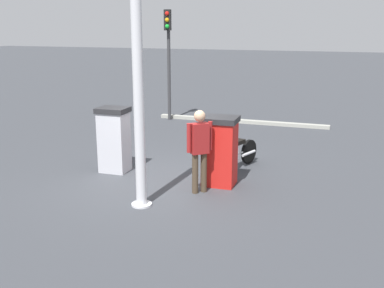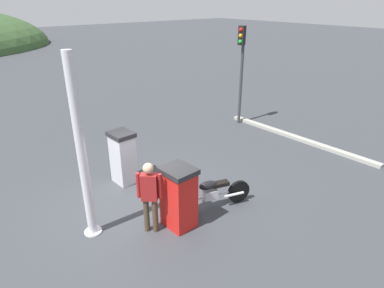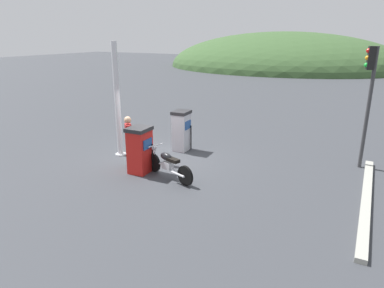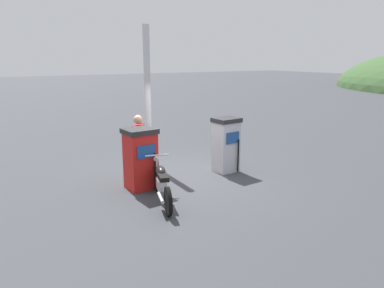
{
  "view_description": "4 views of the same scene",
  "coord_description": "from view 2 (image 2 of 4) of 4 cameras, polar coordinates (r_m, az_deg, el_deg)",
  "views": [
    {
      "loc": [
        -8.92,
        -4.21,
        3.37
      ],
      "look_at": [
        0.76,
        -0.43,
        0.69
      ],
      "focal_mm": 42.35,
      "sensor_mm": 36.0,
      "label": 1
    },
    {
      "loc": [
        -3.74,
        -6.56,
        4.99
      ],
      "look_at": [
        1.87,
        0.32,
        1.06
      ],
      "focal_mm": 31.15,
      "sensor_mm": 36.0,
      "label": 2
    },
    {
      "loc": [
        6.81,
        -9.84,
        4.34
      ],
      "look_at": [
        1.28,
        0.11,
        0.75
      ],
      "focal_mm": 32.64,
      "sensor_mm": 36.0,
      "label": 3
    },
    {
      "loc": [
        8.24,
        -4.82,
        3.22
      ],
      "look_at": [
        1.32,
        -0.55,
        1.28
      ],
      "focal_mm": 34.24,
      "sensor_mm": 36.0,
      "label": 4
    }
  ],
  "objects": [
    {
      "name": "fuel_pump_near",
      "position": [
        7.77,
        -2.28,
        -9.04
      ],
      "size": [
        0.71,
        0.8,
        1.52
      ],
      "color": "red",
      "rests_on": "ground"
    },
    {
      "name": "attendant_person",
      "position": [
        7.51,
        -7.28,
        -8.33
      ],
      "size": [
        0.47,
        0.46,
        1.75
      ],
      "color": "#473828",
      "rests_on": "ground"
    },
    {
      "name": "road_edge_kerb",
      "position": [
        13.34,
        17.47,
        1.03
      ],
      "size": [
        0.43,
        6.24,
        0.12
      ],
      "color": "#9E9E93",
      "rests_on": "ground"
    },
    {
      "name": "motorcycle_near_pump",
      "position": [
        8.53,
        3.3,
        -8.37
      ],
      "size": [
        2.07,
        0.87,
        0.95
      ],
      "color": "black",
      "rests_on": "ground"
    },
    {
      "name": "roadside_traffic_light",
      "position": [
        13.84,
        8.46,
        14.14
      ],
      "size": [
        0.4,
        0.28,
        3.99
      ],
      "color": "#38383A",
      "rests_on": "ground"
    },
    {
      "name": "canopy_support_pole",
      "position": [
        7.28,
        -18.34,
        -1.83
      ],
      "size": [
        0.4,
        0.4,
        4.12
      ],
      "color": "silver",
      "rests_on": "ground"
    },
    {
      "name": "fuel_pump_far",
      "position": [
        9.74,
        -11.7,
        -2.22
      ],
      "size": [
        0.64,
        0.74,
        1.56
      ],
      "color": "silver",
      "rests_on": "ground"
    },
    {
      "name": "ground_plane",
      "position": [
        9.05,
        -8.05,
        -9.87
      ],
      "size": [
        120.0,
        120.0,
        0.0
      ],
      "primitive_type": "plane",
      "color": "#383A3F"
    }
  ]
}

